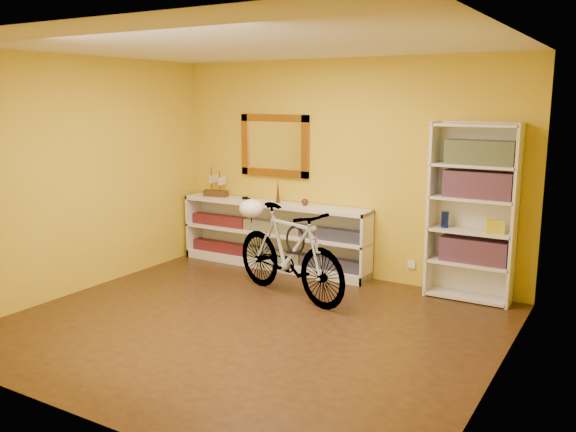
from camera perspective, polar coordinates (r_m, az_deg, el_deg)
The scene contains 24 objects.
floor at distance 5.89m, azimuth -3.54°, elevation -10.31°, with size 4.50×4.00×0.01m, color #311D0D.
ceiling at distance 5.50m, azimuth -3.87°, elevation 15.91°, with size 4.50×4.00×0.01m, color silver.
back_wall at distance 7.27m, azimuth 5.27°, elevation 4.41°, with size 4.50×0.01×2.60m, color gold.
left_wall at distance 7.06m, azimuth -19.03°, elevation 3.65°, with size 0.01×4.00×2.60m, color gold.
right_wall at distance 4.68m, azimuth 19.78°, elevation 0.07°, with size 0.01×4.00×2.60m, color gold.
gilt_mirror at distance 7.67m, azimuth -1.29°, elevation 6.68°, with size 0.98×0.06×0.78m, color brown.
wall_socket at distance 7.12m, azimuth 11.61°, elevation -4.53°, with size 0.09×0.01×0.09m, color silver.
console_unit at distance 7.67m, azimuth -1.37°, elevation -1.82°, with size 2.60×0.35×0.85m, color silver, non-canonical shape.
cd_row_lower at distance 7.72m, azimuth -1.44°, elevation -3.70°, with size 2.50×0.13×0.14m, color black.
cd_row_upper at distance 7.63m, azimuth -1.45°, elevation -1.05°, with size 2.50×0.13×0.14m, color navy.
model_ship at distance 8.07m, azimuth -6.87°, elevation 3.23°, with size 0.33×0.12×0.39m, color #3A2410, non-canonical shape.
toy_car at distance 7.82m, azimuth -3.98°, elevation 1.57°, with size 0.00×0.00×0.00m, color black.
bronze_ornament at distance 7.53m, azimuth -0.96°, elevation 2.41°, with size 0.05×0.05×0.31m, color #502C1B.
decorative_orb at distance 7.35m, azimuth 1.61°, elevation 1.32°, with size 0.09×0.09×0.09m, color #502C1B.
bookcase at distance 6.65m, azimuth 17.02°, elevation 0.29°, with size 0.90×0.30×1.90m, color silver, non-canonical shape.
book_row_a at distance 6.72m, azimuth 17.24°, elevation -3.15°, with size 0.70×0.22×0.26m, color maroon.
book_row_b at distance 6.59m, azimuth 17.59°, elevation 2.85°, with size 0.70×0.22×0.28m, color maroon.
book_row_c at distance 6.55m, azimuth 17.76°, elevation 5.75°, with size 0.70×0.22×0.25m, color navy.
travel_mug at distance 6.71m, azimuth 14.63°, elevation -0.32°, with size 0.08×0.08×0.18m, color navy.
red_tin at distance 6.64m, azimuth 15.70°, elevation 5.72°, with size 0.16×0.16×0.20m, color maroon.
yellow_bag at distance 6.58m, azimuth 18.99°, elevation -0.97°, with size 0.18×0.12×0.14m, color yellow.
bicycle at distance 6.52m, azimuth 0.10°, elevation -3.42°, with size 1.73×0.45×1.01m, color silver.
helmet at distance 6.93m, azimuth -3.50°, elevation 0.71°, with size 0.29×0.27×0.22m, color white.
u_lock at distance 6.41m, azimuth 0.70°, elevation -2.27°, with size 0.23×0.23×0.02m, color black.
Camera 1 is at (3.10, -4.52, 2.14)m, focal length 37.55 mm.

